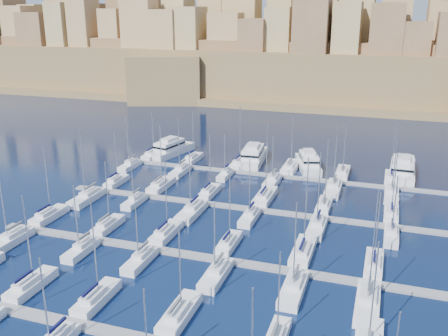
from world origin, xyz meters
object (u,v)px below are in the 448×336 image
(motor_yacht_b, at_px, (253,156))
(sailboat_2, at_px, (96,298))
(motor_yacht_a, at_px, (171,149))
(motor_yacht_c, at_px, (308,162))
(motor_yacht_d, at_px, (403,169))

(motor_yacht_b, bearing_deg, sailboat_2, -92.35)
(motor_yacht_a, bearing_deg, motor_yacht_b, 1.65)
(motor_yacht_b, bearing_deg, motor_yacht_c, -5.01)
(sailboat_2, xyz_separation_m, motor_yacht_a, (-20.50, 69.93, 0.97))
(sailboat_2, xyz_separation_m, motor_yacht_b, (2.90, 70.60, 0.97))
(motor_yacht_a, xyz_separation_m, motor_yacht_b, (23.40, 0.68, 0.00))
(sailboat_2, xyz_separation_m, motor_yacht_d, (40.04, 71.15, 0.97))
(motor_yacht_a, height_order, motor_yacht_d, same)
(motor_yacht_a, relative_size, motor_yacht_d, 0.89)
(sailboat_2, relative_size, motor_yacht_b, 0.86)
(motor_yacht_a, relative_size, motor_yacht_b, 0.93)
(sailboat_2, relative_size, motor_yacht_d, 0.82)
(motor_yacht_c, distance_m, motor_yacht_d, 22.54)
(sailboat_2, bearing_deg, motor_yacht_d, 60.63)
(sailboat_2, distance_m, motor_yacht_d, 81.65)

